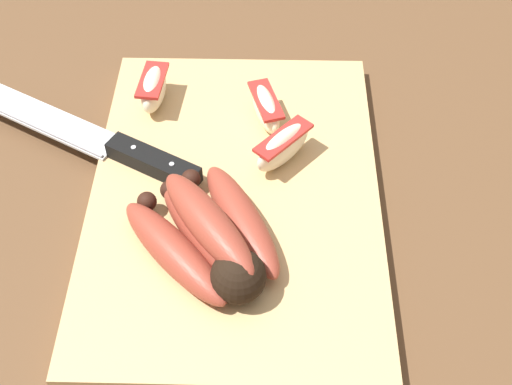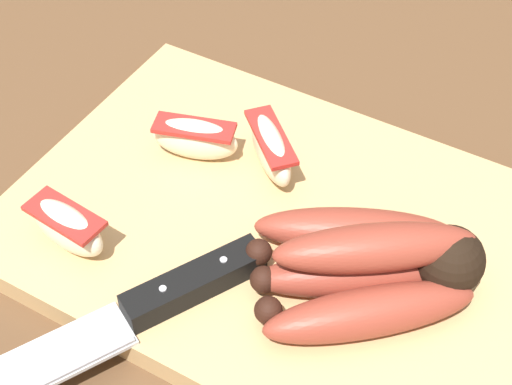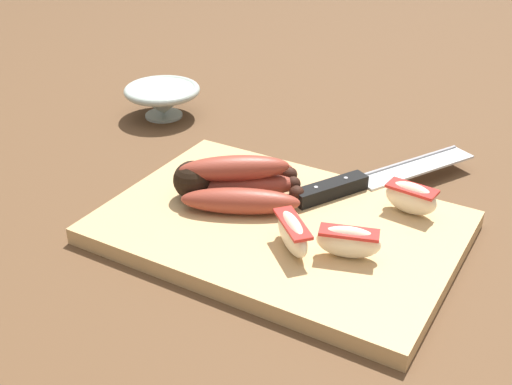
% 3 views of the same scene
% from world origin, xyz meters
% --- Properties ---
extents(ground_plane, '(6.00, 6.00, 0.00)m').
position_xyz_m(ground_plane, '(0.00, 0.00, 0.00)').
color(ground_plane, brown).
extents(cutting_board, '(0.40, 0.28, 0.02)m').
position_xyz_m(cutting_board, '(0.00, -0.01, 0.01)').
color(cutting_board, tan).
rests_on(cutting_board, ground_plane).
extents(banana_bunch, '(0.17, 0.16, 0.06)m').
position_xyz_m(banana_bunch, '(0.07, -0.03, 0.04)').
color(banana_bunch, black).
rests_on(banana_bunch, cutting_board).
extents(chefs_knife, '(0.16, 0.26, 0.02)m').
position_xyz_m(chefs_knife, '(-0.05, -0.13, 0.03)').
color(chefs_knife, silver).
rests_on(chefs_knife, cutting_board).
extents(apple_wedge_near, '(0.07, 0.06, 0.04)m').
position_xyz_m(apple_wedge_near, '(-0.04, 0.04, 0.04)').
color(apple_wedge_near, '#F4E5C1').
rests_on(apple_wedge_near, cutting_board).
extents(apple_wedge_middle, '(0.06, 0.03, 0.04)m').
position_xyz_m(apple_wedge_middle, '(-0.12, -0.10, 0.04)').
color(apple_wedge_middle, '#F4E5C1').
rests_on(apple_wedge_middle, cutting_board).
extents(apple_wedge_far, '(0.07, 0.04, 0.04)m').
position_xyz_m(apple_wedge_far, '(-0.10, 0.02, 0.04)').
color(apple_wedge_far, '#F4E5C1').
rests_on(apple_wedge_far, cutting_board).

